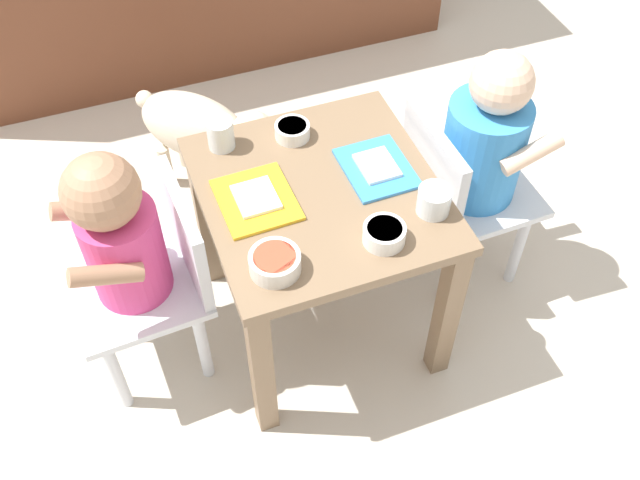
{
  "coord_description": "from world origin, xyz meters",
  "views": [
    {
      "loc": [
        -0.37,
        -1.01,
        1.56
      ],
      "look_at": [
        0.0,
        0.0,
        0.3
      ],
      "focal_mm": 41.27,
      "sensor_mm": 36.0,
      "label": 1
    }
  ],
  "objects": [
    {
      "name": "cereal_bowl_left_side",
      "position": [
        -0.15,
        -0.17,
        0.49
      ],
      "size": [
        0.1,
        0.1,
        0.04
      ],
      "color": "silver",
      "rests_on": "dining_table"
    },
    {
      "name": "water_cup_left",
      "position": [
        0.19,
        -0.14,
        0.49
      ],
      "size": [
        0.07,
        0.07,
        0.06
      ],
      "color": "white",
      "rests_on": "dining_table"
    },
    {
      "name": "dog",
      "position": [
        -0.14,
        0.55,
        0.22
      ],
      "size": [
        0.37,
        0.38,
        0.33
      ],
      "color": "beige",
      "rests_on": "ground"
    },
    {
      "name": "dining_table",
      "position": [
        0.0,
        0.0,
        0.37
      ],
      "size": [
        0.49,
        0.52,
        0.46
      ],
      "color": "#7A6047",
      "rests_on": "ground"
    },
    {
      "name": "food_tray_left",
      "position": [
        -0.13,
        0.01,
        0.47
      ],
      "size": [
        0.16,
        0.18,
        0.02
      ],
      "color": "gold",
      "rests_on": "dining_table"
    },
    {
      "name": "seated_child_left",
      "position": [
        -0.41,
        0.04,
        0.41
      ],
      "size": [
        0.3,
        0.3,
        0.65
      ],
      "color": "silver",
      "rests_on": "ground"
    },
    {
      "name": "veggie_bowl_far",
      "position": [
        -0.0,
        0.18,
        0.48
      ],
      "size": [
        0.08,
        0.08,
        0.03
      ],
      "color": "white",
      "rests_on": "dining_table"
    },
    {
      "name": "water_cup_right",
      "position": [
        -0.16,
        0.2,
        0.49
      ],
      "size": [
        0.06,
        0.06,
        0.07
      ],
      "color": "white",
      "rests_on": "dining_table"
    },
    {
      "name": "seated_child_right",
      "position": [
        0.41,
        0.04,
        0.42
      ],
      "size": [
        0.29,
        0.29,
        0.67
      ],
      "color": "silver",
      "rests_on": "ground"
    },
    {
      "name": "cereal_bowl_right_side",
      "position": [
        0.07,
        -0.17,
        0.49
      ],
      "size": [
        0.08,
        0.08,
        0.04
      ],
      "color": "white",
      "rests_on": "dining_table"
    },
    {
      "name": "food_tray_right",
      "position": [
        0.13,
        0.01,
        0.47
      ],
      "size": [
        0.14,
        0.17,
        0.02
      ],
      "color": "#388CD8",
      "rests_on": "dining_table"
    },
    {
      "name": "ground_plane",
      "position": [
        0.0,
        0.0,
        0.0
      ],
      "size": [
        7.0,
        7.0,
        0.0
      ],
      "primitive_type": "plane",
      "color": "beige"
    }
  ]
}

